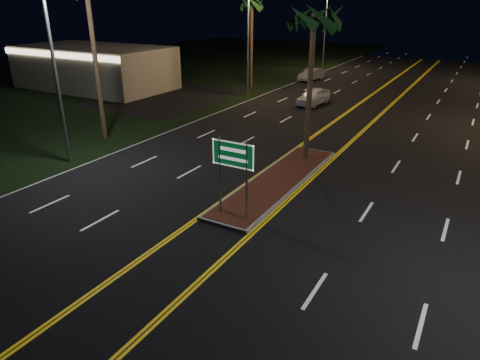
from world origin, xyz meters
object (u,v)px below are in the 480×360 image
Objects in this scene: streetlight_left_far at (329,22)px; car_near at (313,95)px; median_island at (278,181)px; streetlight_left_near at (58,54)px; highway_sign at (233,162)px; palm_median at (314,18)px; commercial_building at (95,67)px; car_far at (311,73)px; palm_left_far at (252,4)px; streetlight_left_mid at (252,31)px.

streetlight_left_far reaches higher than car_near.
median_island is 2.15× the size of car_near.
highway_sign is at bearing -6.47° from streetlight_left_near.
streetlight_left_far is 35.18m from palm_median.
car_far is (17.01, 14.82, -1.27)m from commercial_building.
car_far is (1.62, 30.81, -4.92)m from streetlight_left_near.
commercial_building is 16.47m from palm_left_far.
palm_median is 21.69m from palm_left_far.
highway_sign is 28.77m from palm_left_far.
highway_sign is at bearing -66.09° from car_far.
palm_left_far is (-12.80, 17.50, 0.47)m from palm_median.
streetlight_left_near is 1.88× the size of car_near.
streetlight_left_mid is (-10.61, 21.20, 3.25)m from highway_sign.
median_island is at bearing -58.64° from palm_left_far.
palm_median is at bearing 90.00° from highway_sign.
median_island is 29.13m from commercial_building.
car_far reaches higher than median_island.
median_island is 2.32× the size of car_far.
streetlight_left_mid is 1.02× the size of palm_left_far.
median_island is 8.00m from palm_median.
streetlight_left_mid is (-10.61, 17.00, 5.57)m from median_island.
car_near is at bearing 72.90° from streetlight_left_near.
commercial_building is 1.67× the size of streetlight_left_near.
highway_sign is 0.72× the size of car_far.
palm_left_far is at bearing 95.21° from streetlight_left_near.
streetlight_left_near is at bearing -90.00° from streetlight_left_far.
streetlight_left_mid is 1.00× the size of streetlight_left_far.
palm_median is 1.88× the size of car_far.
car_near is (6.05, -20.33, -4.86)m from streetlight_left_far.
palm_left_far is (-2.19, -16.00, 2.09)m from streetlight_left_far.
commercial_building is 22.49m from streetlight_left_near.
car_near is at bearing -27.74° from palm_left_far.
streetlight_left_far reaches higher than car_far.
car_far is at bearing 60.81° from palm_left_far.
palm_median is (0.00, 7.70, 4.87)m from highway_sign.
streetlight_left_mid is at bearing -61.33° from palm_left_far.
streetlight_left_far is (0.00, 20.00, 0.00)m from streetlight_left_mid.
palm_median is 1.74× the size of car_near.
palm_median is 26.74m from car_far.
streetlight_left_mid is 5.01m from palm_left_far.
car_far is (3.81, 6.81, -7.01)m from palm_left_far.
highway_sign is at bearing -63.41° from streetlight_left_mid.
median_island is 1.14× the size of streetlight_left_near.
streetlight_left_far is at bearing 57.35° from commercial_building.
commercial_building is 1.67× the size of streetlight_left_mid.
palm_left_far is 11.62m from car_near.
car_near is at bearing -60.10° from car_far.
highway_sign is at bearing -75.56° from streetlight_left_far.
palm_left_far reaches higher than commercial_building.
palm_left_far is at bearing -110.97° from car_far.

